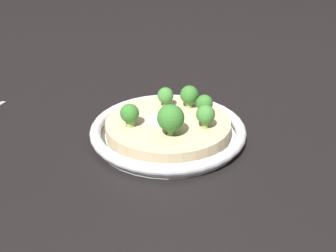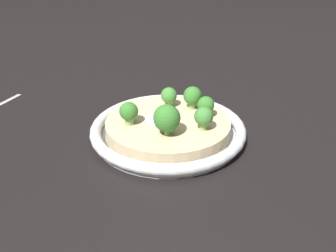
# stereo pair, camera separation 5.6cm
# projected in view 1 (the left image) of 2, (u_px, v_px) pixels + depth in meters

# --- Properties ---
(ground_plane) EXTENTS (6.00, 6.00, 0.00)m
(ground_plane) POSITION_uv_depth(u_px,v_px,m) (168.00, 136.00, 0.57)
(ground_plane) COLOR black
(risotto_bowl) EXTENTS (0.26, 0.26, 0.03)m
(risotto_bowl) POSITION_uv_depth(u_px,v_px,m) (168.00, 128.00, 0.56)
(risotto_bowl) COLOR silver
(risotto_bowl) RESTS_ON ground_plane
(cheese_sprinkle) EXTENTS (0.05, 0.05, 0.02)m
(cheese_sprinkle) POSITION_uv_depth(u_px,v_px,m) (161.00, 115.00, 0.55)
(cheese_sprinkle) COLOR white
(cheese_sprinkle) RESTS_ON risotto_bowl
(broccoli_back_left) EXTENTS (0.03, 0.03, 0.04)m
(broccoli_back_left) POSITION_uv_depth(u_px,v_px,m) (204.00, 104.00, 0.56)
(broccoli_back_left) COLOR #84A856
(broccoli_back_left) RESTS_ON risotto_bowl
(broccoli_back_right) EXTENTS (0.04, 0.04, 0.05)m
(broccoli_back_right) POSITION_uv_depth(u_px,v_px,m) (171.00, 118.00, 0.49)
(broccoli_back_right) COLOR #668E47
(broccoli_back_right) RESTS_ON risotto_bowl
(broccoli_right) EXTENTS (0.03, 0.03, 0.04)m
(broccoli_right) POSITION_uv_depth(u_px,v_px,m) (130.00, 114.00, 0.52)
(broccoli_right) COLOR #84A856
(broccoli_right) RESTS_ON risotto_bowl
(broccoli_front_left) EXTENTS (0.03, 0.03, 0.04)m
(broccoli_front_left) POSITION_uv_depth(u_px,v_px,m) (165.00, 96.00, 0.59)
(broccoli_front_left) COLOR #668E47
(broccoli_front_left) RESTS_ON risotto_bowl
(broccoli_left) EXTENTS (0.03, 0.03, 0.04)m
(broccoli_left) POSITION_uv_depth(u_px,v_px,m) (189.00, 95.00, 0.59)
(broccoli_left) COLOR #84A856
(broccoli_left) RESTS_ON risotto_bowl
(broccoli_back) EXTENTS (0.03, 0.03, 0.04)m
(broccoli_back) POSITION_uv_depth(u_px,v_px,m) (205.00, 115.00, 0.52)
(broccoli_back) COLOR #84A856
(broccoli_back) RESTS_ON risotto_bowl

